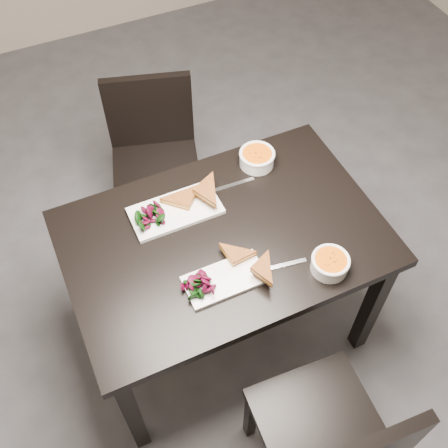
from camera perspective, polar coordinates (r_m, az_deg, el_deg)
name	(u,v)px	position (r m, az deg, el deg)	size (l,w,h in m)	color
ground	(250,282)	(2.81, 2.72, -6.11)	(5.00, 5.00, 0.00)	#47474C
table	(224,250)	(2.12, 0.00, -2.75)	(1.20, 0.80, 0.75)	black
chair_near	(332,441)	(2.02, 11.29, -21.50)	(0.44, 0.44, 0.85)	black
chair_far	(154,152)	(2.72, -7.37, 7.57)	(0.52, 0.52, 0.85)	black
plate_near	(225,279)	(1.93, 0.09, -5.85)	(0.29, 0.14, 0.01)	white
sandwich_near	(240,265)	(1.92, 1.67, -4.33)	(0.14, 0.11, 0.05)	#AA5F23
salad_near	(199,286)	(1.88, -2.69, -6.50)	(0.09, 0.08, 0.04)	black
soup_bowl_near	(330,263)	(1.97, 11.12, -4.06)	(0.14, 0.14, 0.06)	white
cutlery_near	(283,265)	(1.97, 6.20, -4.35)	(0.18, 0.02, 0.00)	silver
plate_far	(175,211)	(2.11, -5.14, 1.40)	(0.35, 0.18, 0.02)	white
sandwich_far	(192,202)	(2.08, -3.40, 2.33)	(0.18, 0.13, 0.06)	#AA5F23
salad_far	(150,214)	(2.07, -7.78, 1.06)	(0.11, 0.10, 0.05)	black
soup_bowl_far	(257,157)	(2.26, 3.50, 7.02)	(0.15, 0.15, 0.07)	white
cutlery_far	(233,185)	(2.20, 1.00, 4.18)	(0.18, 0.02, 0.00)	silver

